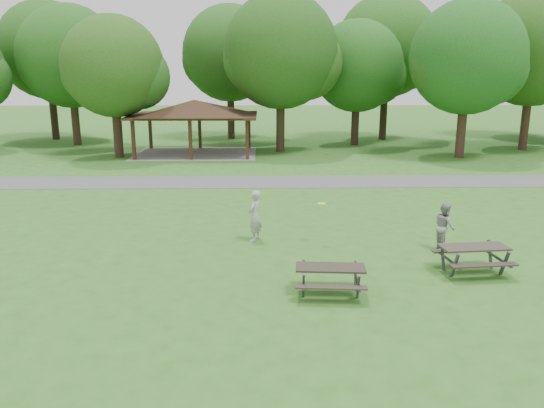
# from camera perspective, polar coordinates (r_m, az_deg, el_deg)

# --- Properties ---
(ground) EXTENTS (160.00, 160.00, 0.00)m
(ground) POSITION_cam_1_polar(r_m,az_deg,el_deg) (14.44, -3.72, -8.90)
(ground) COLOR #2B621C
(ground) RESTS_ON ground
(asphalt_path) EXTENTS (120.00, 3.20, 0.02)m
(asphalt_path) POSITION_cam_1_polar(r_m,az_deg,el_deg) (27.86, -2.45, 2.40)
(asphalt_path) COLOR #4C4C4F
(asphalt_path) RESTS_ON ground
(pavilion) EXTENTS (8.60, 7.01, 3.76)m
(pavilion) POSITION_cam_1_polar(r_m,az_deg,el_deg) (37.67, -8.33, 9.99)
(pavilion) COLOR #331A12
(pavilion) RESTS_ON ground
(tree_row_c) EXTENTS (8.19, 7.80, 10.67)m
(tree_row_c) POSITION_cam_1_polar(r_m,az_deg,el_deg) (44.76, -20.76, 14.33)
(tree_row_c) COLOR #311F15
(tree_row_c) RESTS_ON ground
(tree_row_d) EXTENTS (6.93, 6.60, 9.27)m
(tree_row_d) POSITION_cam_1_polar(r_m,az_deg,el_deg) (37.08, -16.56, 13.70)
(tree_row_d) COLOR black
(tree_row_d) RESTS_ON ground
(tree_row_e) EXTENTS (8.40, 8.00, 11.02)m
(tree_row_e) POSITION_cam_1_polar(r_m,az_deg,el_deg) (38.36, 1.09, 15.76)
(tree_row_e) COLOR black
(tree_row_e) RESTS_ON ground
(tree_row_f) EXTENTS (7.35, 7.00, 9.55)m
(tree_row_f) POSITION_cam_1_polar(r_m,az_deg,el_deg) (42.47, 9.26, 14.15)
(tree_row_f) COLOR black
(tree_row_f) RESTS_ON ground
(tree_row_g) EXTENTS (7.77, 7.40, 10.25)m
(tree_row_g) POSITION_cam_1_polar(r_m,az_deg,el_deg) (37.78, 20.38, 14.26)
(tree_row_g) COLOR #321E16
(tree_row_g) RESTS_ON ground
(tree_row_h) EXTENTS (8.61, 8.20, 11.37)m
(tree_row_h) POSITION_cam_1_polar(r_m,az_deg,el_deg) (43.43, 26.40, 14.48)
(tree_row_h) COLOR #331E16
(tree_row_h) RESTS_ON ground
(tree_deep_a) EXTENTS (8.40, 8.00, 11.38)m
(tree_deep_a) POSITION_cam_1_polar(r_m,az_deg,el_deg) (49.09, -22.85, 14.73)
(tree_deep_a) COLOR black
(tree_deep_a) RESTS_ON ground
(tree_deep_b) EXTENTS (8.40, 8.00, 11.13)m
(tree_deep_b) POSITION_cam_1_polar(r_m,az_deg,el_deg) (46.40, -4.42, 15.55)
(tree_deep_b) COLOR black
(tree_deep_b) RESTS_ON ground
(tree_deep_c) EXTENTS (8.82, 8.40, 11.90)m
(tree_deep_c) POSITION_cam_1_polar(r_m,az_deg,el_deg) (46.53, 12.36, 15.96)
(tree_deep_c) COLOR black
(tree_deep_c) RESTS_ON ground
(tree_deep_d) EXTENTS (8.40, 8.00, 11.27)m
(tree_deep_d) POSITION_cam_1_polar(r_m,az_deg,el_deg) (52.37, 26.35, 14.16)
(tree_deep_d) COLOR black
(tree_deep_d) RESTS_ON ground
(picnic_table_middle) EXTENTS (1.89, 1.57, 0.77)m
(picnic_table_middle) POSITION_cam_1_polar(r_m,az_deg,el_deg) (13.87, 6.29, -7.41)
(picnic_table_middle) COLOR black
(picnic_table_middle) RESTS_ON ground
(picnic_table_far) EXTENTS (2.03, 1.69, 0.83)m
(picnic_table_far) POSITION_cam_1_polar(r_m,az_deg,el_deg) (16.24, 20.87, -4.90)
(picnic_table_far) COLOR #2F2822
(picnic_table_far) RESTS_ON ground
(frisbee_in_flight) EXTENTS (0.35, 0.35, 0.02)m
(frisbee_in_flight) POSITION_cam_1_polar(r_m,az_deg,el_deg) (17.58, 5.38, 0.05)
(frisbee_in_flight) COLOR yellow
(frisbee_in_flight) RESTS_ON ground
(frisbee_thrower) EXTENTS (0.64, 0.76, 1.76)m
(frisbee_thrower) POSITION_cam_1_polar(r_m,az_deg,el_deg) (17.95, -1.87, -1.28)
(frisbee_thrower) COLOR #A2A3A5
(frisbee_thrower) RESTS_ON ground
(frisbee_catcher) EXTENTS (0.64, 0.80, 1.55)m
(frisbee_catcher) POSITION_cam_1_polar(r_m,az_deg,el_deg) (18.00, 18.06, -2.29)
(frisbee_catcher) COLOR #949496
(frisbee_catcher) RESTS_ON ground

